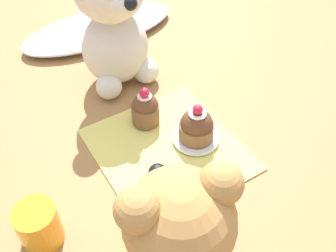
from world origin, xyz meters
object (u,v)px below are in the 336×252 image
saucer_plate (196,138)px  cupcake_near_tan_bear (196,126)px  cupcake_near_cream_bear (148,108)px  juice_glass (39,226)px  teddy_bear_cream (113,20)px

saucer_plate → cupcake_near_tan_bear: size_ratio=1.11×
saucer_plate → cupcake_near_tan_bear: cupcake_near_tan_bear is taller
cupcake_near_cream_bear → cupcake_near_tan_bear: (0.04, -0.08, 0.00)m
juice_glass → cupcake_near_tan_bear: bearing=7.9°
cupcake_near_tan_bear → teddy_bear_cream: bearing=98.9°
teddy_bear_cream → cupcake_near_tan_bear: 0.24m
teddy_bear_cream → saucer_plate: size_ratio=3.37×
saucer_plate → juice_glass: (-0.27, -0.04, 0.02)m
teddy_bear_cream → juice_glass: size_ratio=4.12×
saucer_plate → teddy_bear_cream: bearing=98.9°
teddy_bear_cream → juice_glass: bearing=-136.8°
juice_glass → teddy_bear_cream: bearing=46.2°
cupcake_near_tan_bear → juice_glass: 0.28m
cupcake_near_cream_bear → cupcake_near_tan_bear: 0.09m
teddy_bear_cream → cupcake_near_tan_bear: bearing=-84.1°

